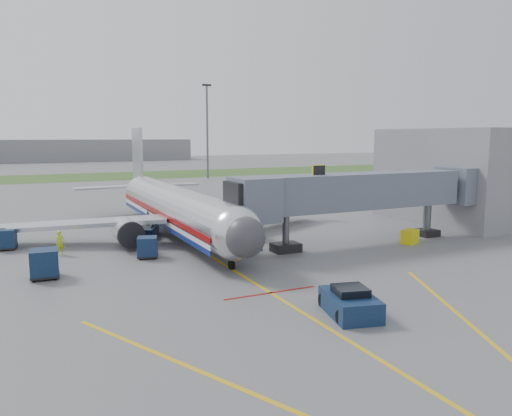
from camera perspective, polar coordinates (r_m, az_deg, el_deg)
name	(u,v)px	position (r m, az deg, el deg)	size (l,w,h in m)	color
ground	(243,276)	(33.44, -1.48, -7.78)	(400.00, 400.00, 0.00)	#565659
grass_strip	(82,177)	(120.43, -19.29, 3.36)	(300.00, 25.00, 0.01)	#2D4C1E
apron_markings	(300,311)	(27.18, 5.04, -11.63)	(21.52, 50.00, 0.01)	gold
airliner	(176,207)	(46.96, -9.11, 0.06)	(32.10, 35.67, 10.25)	silver
jet_bridge	(357,192)	(43.33, 11.43, 1.76)	(25.30, 4.00, 6.90)	slate
terminal	(457,175)	(58.52, 22.00, 3.48)	(10.00, 16.00, 10.00)	slate
light_mast_right	(207,129)	(111.11, -5.59, 8.97)	(2.00, 0.44, 20.40)	#595B60
distant_terminal	(26,151)	(199.45, -24.83, 5.95)	(120.00, 14.00, 8.00)	slate
pushback_tug	(350,303)	(26.75, 10.70, -10.64)	(3.03, 4.07, 1.52)	#0D1E3A
baggage_cart_a	(6,239)	(45.72, -26.68, -3.21)	(1.76, 1.76, 1.68)	#0D1E3A
baggage_cart_b	(44,264)	(35.49, -23.03, -5.89)	(1.89, 1.89, 1.91)	#0D1E3A
baggage_cart_c	(147,247)	(39.03, -12.31, -4.40)	(1.86, 1.86, 1.61)	#0D1E3A
belt_loader	(148,231)	(47.43, -12.21, -2.53)	(2.86, 4.47, 2.13)	#0D1E3A
ground_power_cart	(410,237)	(45.12, 17.17, -3.16)	(1.82, 1.54, 1.24)	#D9C60C
ramp_worker	(60,243)	(41.85, -21.49, -3.74)	(0.70, 0.46, 1.92)	#A9CC18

